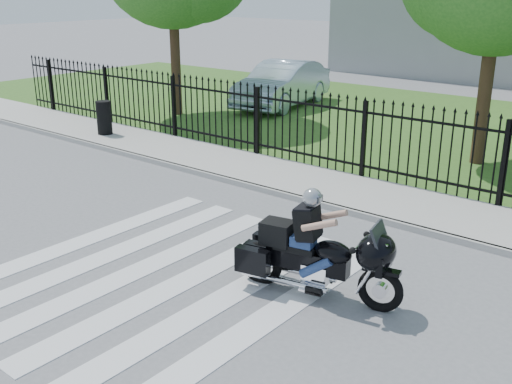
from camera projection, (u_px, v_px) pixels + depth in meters
The scene contains 9 objects.
ground at pixel (162, 276), 9.01m from camera, with size 120.00×120.00×0.00m, color slate.
crosswalk at pixel (162, 275), 9.01m from camera, with size 5.00×5.50×0.01m, color silver, non-canonical shape.
sidewalk at pixel (338, 189), 12.66m from camera, with size 40.00×2.00×0.12m, color #ADAAA3.
curb at pixel (311, 202), 11.93m from camera, with size 40.00×0.12×0.12m, color #ADAAA3.
grass_strip at pixel (462, 132), 17.81m from camera, with size 40.00×12.00×0.02m, color #356021.
iron_fence at pixel (364, 141), 13.12m from camera, with size 26.00×0.04×1.80m.
motorcycle_rider at pixel (314, 252), 8.26m from camera, with size 2.40×1.11×1.61m.
parked_car at pixel (282, 84), 21.32m from camera, with size 1.68×4.81×1.59m, color #A6BED1.
litter_bin at pixel (104, 118), 16.98m from camera, with size 0.42×0.42×0.94m, color black.
Camera 1 is at (6.22, -5.39, 4.14)m, focal length 42.00 mm.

